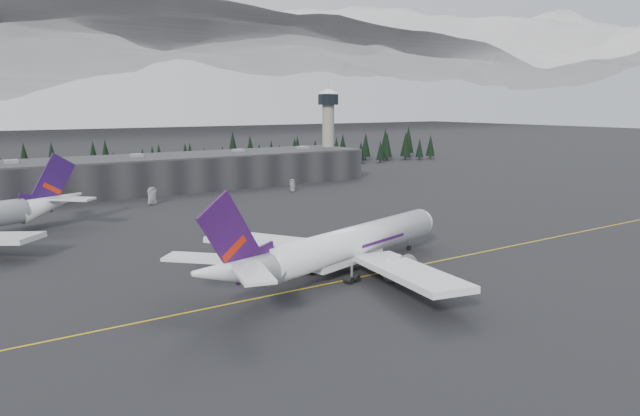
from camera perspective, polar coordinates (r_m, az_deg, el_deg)
ground at (r=110.38m, az=5.73°, el=-6.17°), size 1400.00×1400.00×0.00m
taxiline at (r=108.89m, az=6.39°, el=-6.41°), size 400.00×0.40×0.02m
terminal at (r=219.04m, az=-15.24°, el=3.44°), size 160.00×30.00×12.60m
control_tower at (r=253.61m, az=0.83°, el=8.57°), size 10.00×10.00×37.70m
treeline at (r=254.20m, az=-17.86°, el=4.48°), size 360.00×20.00×15.00m
jet_main at (r=104.73m, az=1.72°, el=-4.00°), size 63.02×57.20×18.94m
gse_vehicle_a at (r=187.53m, az=-16.45°, el=0.56°), size 3.73×6.03×1.56m
gse_vehicle_b at (r=206.93m, az=-2.73°, el=1.86°), size 4.95×3.61×1.57m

